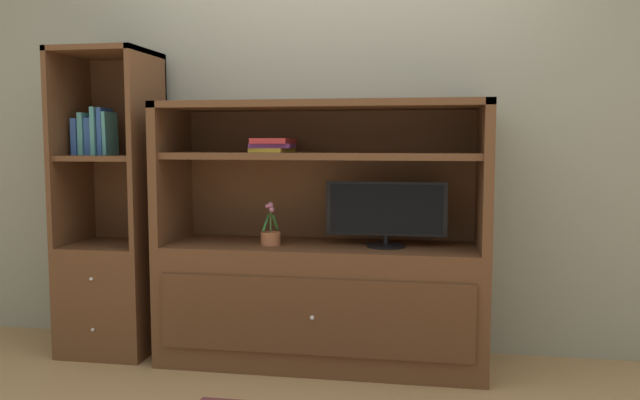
% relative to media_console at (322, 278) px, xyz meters
% --- Properties ---
extents(ground_plane, '(8.00, 8.00, 0.00)m').
position_rel_media_console_xyz_m(ground_plane, '(0.00, -0.40, -0.47)').
color(ground_plane, tan).
extents(painted_rear_wall, '(6.00, 0.10, 2.80)m').
position_rel_media_console_xyz_m(painted_rear_wall, '(0.00, 0.35, 0.93)').
color(painted_rear_wall, gray).
rests_on(painted_rear_wall, ground_plane).
extents(media_console, '(1.77, 0.57, 1.43)m').
position_rel_media_console_xyz_m(media_console, '(0.00, 0.00, 0.00)').
color(media_console, brown).
rests_on(media_console, ground_plane).
extents(tv_monitor, '(0.65, 0.21, 0.35)m').
position_rel_media_console_xyz_m(tv_monitor, '(0.35, -0.01, 0.37)').
color(tv_monitor, black).
rests_on(tv_monitor, media_console).
extents(potted_plant, '(0.11, 0.11, 0.24)m').
position_rel_media_console_xyz_m(potted_plant, '(-0.27, -0.07, 0.24)').
color(potted_plant, '#B26642').
rests_on(potted_plant, media_console).
extents(magazine_stack, '(0.24, 0.32, 0.08)m').
position_rel_media_console_xyz_m(magazine_stack, '(-0.27, -0.01, 0.73)').
color(magazine_stack, gold).
rests_on(magazine_stack, media_console).
extents(bookshelf_tall, '(0.51, 0.49, 1.74)m').
position_rel_media_console_xyz_m(bookshelf_tall, '(-1.24, 0.01, 0.09)').
color(bookshelf_tall, brown).
rests_on(bookshelf_tall, ground_plane).
extents(upright_book_row, '(0.21, 0.17, 0.27)m').
position_rel_media_console_xyz_m(upright_book_row, '(-1.32, -0.00, 0.79)').
color(upright_book_row, '#2D519E').
rests_on(upright_book_row, bookshelf_tall).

